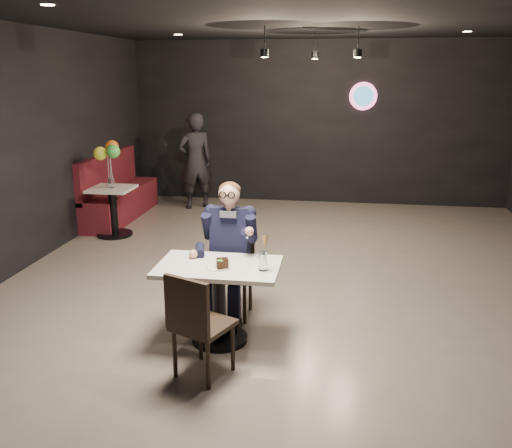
% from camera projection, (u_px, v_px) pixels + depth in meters
% --- Properties ---
extents(floor, '(9.00, 9.00, 0.00)m').
position_uv_depth(floor, '(297.00, 290.00, 6.24)').
color(floor, slate).
rests_on(floor, ground).
extents(wall_sign, '(0.50, 0.06, 0.50)m').
position_uv_depth(wall_sign, '(363.00, 96.00, 9.83)').
color(wall_sign, pink).
rests_on(wall_sign, floor).
extents(pendant_lights, '(1.40, 1.20, 0.36)m').
position_uv_depth(pendant_lights, '(313.00, 37.00, 7.36)').
color(pendant_lights, black).
rests_on(pendant_lights, floor).
extents(main_table, '(1.10, 0.70, 0.75)m').
position_uv_depth(main_table, '(219.00, 303.00, 4.97)').
color(main_table, silver).
rests_on(main_table, floor).
extents(chair_far, '(0.42, 0.46, 0.92)m').
position_uv_depth(chair_far, '(231.00, 273.00, 5.47)').
color(chair_far, black).
rests_on(chair_far, floor).
extents(chair_near, '(0.57, 0.59, 0.92)m').
position_uv_depth(chair_near, '(203.00, 323.00, 4.39)').
color(chair_near, black).
rests_on(chair_near, floor).
extents(seated_man, '(0.60, 0.80, 1.44)m').
position_uv_depth(seated_man, '(231.00, 249.00, 5.40)').
color(seated_man, black).
rests_on(seated_man, floor).
extents(dessert_plate, '(0.20, 0.20, 0.01)m').
position_uv_depth(dessert_plate, '(218.00, 267.00, 4.79)').
color(dessert_plate, white).
rests_on(dessert_plate, main_table).
extents(cake_slice, '(0.12, 0.11, 0.07)m').
position_uv_depth(cake_slice, '(222.00, 263.00, 4.77)').
color(cake_slice, black).
rests_on(cake_slice, dessert_plate).
extents(mint_leaf, '(0.06, 0.04, 0.01)m').
position_uv_depth(mint_leaf, '(220.00, 261.00, 4.71)').
color(mint_leaf, '#2D7F29').
rests_on(mint_leaf, cake_slice).
extents(sundae_glass, '(0.08, 0.08, 0.17)m').
position_uv_depth(sundae_glass, '(263.00, 261.00, 4.71)').
color(sundae_glass, silver).
rests_on(sundae_glass, main_table).
extents(wafer_cone, '(0.08, 0.08, 0.12)m').
position_uv_depth(wafer_cone, '(265.00, 243.00, 4.71)').
color(wafer_cone, '#B09148').
rests_on(wafer_cone, sundae_glass).
extents(booth_bench, '(0.55, 2.21, 1.11)m').
position_uv_depth(booth_bench, '(120.00, 186.00, 9.18)').
color(booth_bench, '#4B1018').
rests_on(booth_bench, floor).
extents(side_table, '(0.62, 0.62, 0.77)m').
position_uv_depth(side_table, '(113.00, 211.00, 8.23)').
color(side_table, silver).
rests_on(side_table, floor).
extents(balloon_vase, '(0.10, 0.10, 0.15)m').
position_uv_depth(balloon_vase, '(111.00, 183.00, 8.11)').
color(balloon_vase, silver).
rests_on(balloon_vase, side_table).
extents(balloon_bunch, '(0.37, 0.37, 0.60)m').
position_uv_depth(balloon_bunch, '(109.00, 158.00, 8.01)').
color(balloon_bunch, '#F7FF35').
rests_on(balloon_bunch, balloon_vase).
extents(passerby, '(0.75, 0.68, 1.73)m').
position_uv_depth(passerby, '(195.00, 161.00, 9.80)').
color(passerby, black).
rests_on(passerby, floor).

